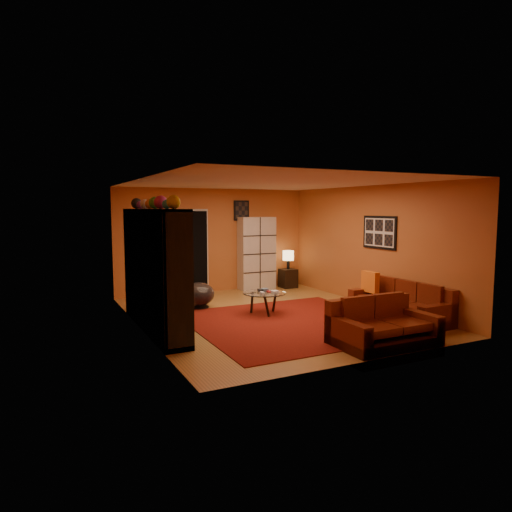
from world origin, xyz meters
name	(u,v)px	position (x,y,z in m)	size (l,w,h in m)	color
floor	(269,315)	(0.00, 0.00, 0.00)	(6.00, 6.00, 0.00)	olive
ceiling	(270,183)	(0.00, 0.00, 2.60)	(6.00, 6.00, 0.00)	white
wall_back	(214,240)	(0.00, 3.00, 1.30)	(6.00, 6.00, 0.00)	#B85E28
wall_front	(373,268)	(0.00, -3.00, 1.30)	(6.00, 6.00, 0.00)	#B85E28
wall_left	(140,256)	(-2.50, 0.00, 1.30)	(6.00, 6.00, 0.00)	#B85E28
wall_right	(371,245)	(2.50, 0.00, 1.30)	(6.00, 6.00, 0.00)	#B85E28
rug	(292,323)	(0.10, -0.70, 0.01)	(3.60, 3.60, 0.01)	#5C100A
doorway	(188,253)	(-0.70, 2.96, 1.02)	(0.95, 0.10, 2.04)	black
wall_art_right	(380,232)	(2.48, -0.30, 1.60)	(0.03, 1.00, 0.70)	black
wall_art_back	(241,211)	(0.75, 2.98, 2.05)	(0.42, 0.03, 0.52)	black
entertainment_unit	(154,270)	(-2.27, 0.00, 1.05)	(0.45, 3.00, 2.10)	black
tv	(155,272)	(-2.23, 0.10, 0.99)	(0.12, 0.94, 0.54)	black
sofa	(402,304)	(2.13, -1.37, 0.29)	(0.87, 2.03, 0.85)	#54180B
loveseat	(380,326)	(0.69, -2.41, 0.28)	(1.58, 0.95, 0.85)	#54180B
throw_pillow	(370,282)	(1.95, -0.67, 0.63)	(0.12, 0.42, 0.42)	orange
coffee_table	(264,295)	(-0.04, 0.15, 0.39)	(0.86, 0.86, 0.43)	silver
storage_cabinet	(257,253)	(1.10, 2.80, 0.94)	(0.94, 0.42, 1.88)	silver
bowl_chair	(199,294)	(-1.03, 1.27, 0.29)	(0.66, 0.66, 0.54)	black
side_table	(288,278)	(1.94, 2.60, 0.25)	(0.40, 0.40, 0.50)	black
table_lamp	(288,256)	(1.94, 2.60, 0.85)	(0.29, 0.29, 0.49)	black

